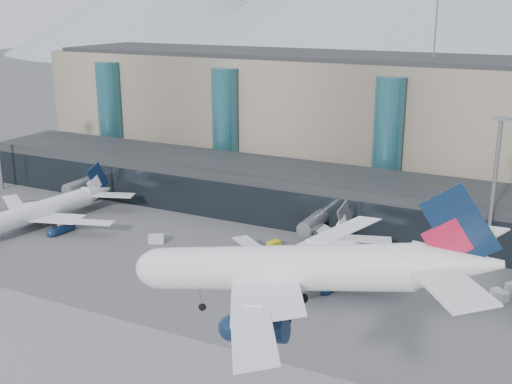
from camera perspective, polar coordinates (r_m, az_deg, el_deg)
ground at (r=83.58m, az=-6.86°, el=-14.55°), size 900.00×900.00×0.00m
concourse at (r=129.31m, az=7.29°, el=-0.67°), size 170.00×27.00×10.00m
terminal_main at (r=165.12m, az=3.05°, el=6.95°), size 130.00×30.00×31.00m
teal_towers at (r=147.04m, az=4.08°, el=5.16°), size 116.40×19.40×46.00m
lightmast_mid at (r=111.23m, az=20.41°, el=0.61°), size 3.00×1.20×25.60m
hero_jet at (r=54.56m, az=5.17°, el=-5.91°), size 33.79×34.32×11.08m
jet_parked_left at (r=135.59m, az=-17.65°, el=-0.84°), size 34.62×34.67×11.25m
jet_parked_mid at (r=105.76m, az=4.74°, el=-5.09°), size 33.08×33.49×10.81m
veh_a at (r=120.57m, az=-8.86°, el=-4.14°), size 3.19×2.76×1.57m
veh_b at (r=116.66m, az=1.60°, el=-4.71°), size 2.09×2.71×1.38m
veh_c at (r=99.81m, az=4.71°, el=-8.38°), size 4.11×3.66×2.03m
veh_f at (r=137.10m, az=-17.32°, el=-2.01°), size 2.72×4.19×2.17m
veh_g at (r=104.06m, az=20.83°, el=-8.56°), size 2.97×2.81×1.51m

